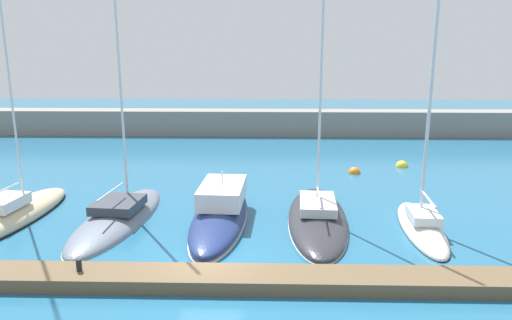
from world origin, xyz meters
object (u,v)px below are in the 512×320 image
sailboat_ivory_fifth (421,226)px  dock_bollard (79,265)px  mooring_buoy_yellow (402,167)px  mooring_buoy_orange (354,173)px  sailboat_charcoal_fourth (317,217)px  sailboat_sand_nearest (13,214)px  motorboat_navy_third (220,211)px  sailboat_slate_second (119,217)px

sailboat_ivory_fifth → dock_bollard: bearing=115.7°
mooring_buoy_yellow → mooring_buoy_orange: mooring_buoy_yellow is taller
sailboat_charcoal_fourth → sailboat_ivory_fifth: (4.70, -1.00, -0.00)m
sailboat_charcoal_fourth → mooring_buoy_orange: sailboat_charcoal_fourth is taller
mooring_buoy_yellow → mooring_buoy_orange: bearing=-153.2°
mooring_buoy_orange → mooring_buoy_yellow: bearing=26.8°
sailboat_sand_nearest → motorboat_navy_third: 10.16m
sailboat_slate_second → sailboat_charcoal_fourth: size_ratio=1.00×
motorboat_navy_third → sailboat_charcoal_fourth: bearing=-86.6°
sailboat_sand_nearest → mooring_buoy_orange: 20.51m
motorboat_navy_third → sailboat_charcoal_fourth: 4.71m
sailboat_sand_nearest → mooring_buoy_yellow: size_ratio=22.61×
mooring_buoy_yellow → dock_bollard: dock_bollard is taller
sailboat_ivory_fifth → dock_bollard: 14.88m
mooring_buoy_yellow → sailboat_charcoal_fourth: bearing=-122.5°
mooring_buoy_yellow → mooring_buoy_orange: (-3.65, -1.84, 0.00)m
sailboat_ivory_fifth → mooring_buoy_yellow: bearing=-6.9°
sailboat_charcoal_fourth → dock_bollard: size_ratio=35.27×
motorboat_navy_third → sailboat_slate_second: bearing=92.6°
sailboat_ivory_fifth → mooring_buoy_orange: 10.26m
sailboat_sand_nearest → sailboat_slate_second: size_ratio=1.25×
motorboat_navy_third → dock_bollard: (-4.42, -6.41, 0.22)m
dock_bollard → sailboat_ivory_fifth: bearing=21.6°
mooring_buoy_orange → sailboat_charcoal_fourth: bearing=-110.2°
sailboat_sand_nearest → motorboat_navy_third: bearing=-82.8°
sailboat_charcoal_fourth → mooring_buoy_orange: 9.77m
sailboat_ivory_fifth → mooring_buoy_yellow: 12.24m
mooring_buoy_yellow → sailboat_slate_second: bearing=-146.5°
sailboat_sand_nearest → mooring_buoy_yellow: bearing=-56.5°
motorboat_navy_third → sailboat_ivory_fifth: (9.41, -0.94, -0.26)m
sailboat_slate_second → dock_bollard: bearing=-169.1°
mooring_buoy_yellow → dock_bollard: bearing=-132.7°
sailboat_ivory_fifth → dock_bollard: (-13.83, -5.47, 0.49)m
sailboat_sand_nearest → sailboat_slate_second: 5.15m
motorboat_navy_third → dock_bollard: size_ratio=21.35×
sailboat_ivory_fifth → mooring_buoy_yellow: (2.32, 12.02, -0.23)m
sailboat_sand_nearest → dock_bollard: bearing=-131.2°
dock_bollard → motorboat_navy_third: bearing=55.4°
sailboat_ivory_fifth → mooring_buoy_orange: bearing=11.5°
sailboat_slate_second → dock_bollard: sailboat_slate_second is taller
sailboat_slate_second → motorboat_navy_third: size_ratio=1.65×
sailboat_charcoal_fourth → sailboat_ivory_fifth: size_ratio=1.25×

